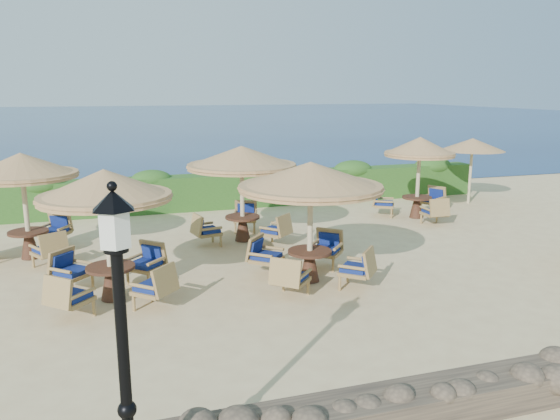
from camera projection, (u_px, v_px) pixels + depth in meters
The scene contains 11 objects.
ground at pixel (326, 265), 13.14m from camera, with size 120.00×120.00×0.00m, color beige.
sea at pixel (142, 118), 78.34m from camera, with size 160.00×160.00×0.00m, color #0B204C.
hedge at pixel (251, 189), 19.71m from camera, with size 18.00×0.90×1.20m, color #224B18.
stone_wall at pixel (500, 389), 7.31m from camera, with size 15.00×0.65×0.44m, color brown.
lamp_post at pixel (125, 376), 5.06m from camera, with size 0.44×0.44×3.31m.
extra_parasol at pixel (473, 145), 19.78m from camera, with size 2.30×2.30×2.41m.
cafe_set_0 at pixel (107, 214), 10.63m from camera, with size 2.59×2.59×2.65m.
cafe_set_1 at pixel (310, 197), 11.64m from camera, with size 3.13×3.13×2.65m.
cafe_set_3 at pixel (23, 185), 13.28m from camera, with size 2.72×2.77×2.65m.
cafe_set_4 at pixel (242, 171), 14.83m from camera, with size 3.01×3.01×2.65m.
cafe_set_5 at pixel (419, 165), 17.60m from camera, with size 2.77×2.54×2.65m.
Camera 1 is at (-4.80, -11.63, 4.16)m, focal length 35.00 mm.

